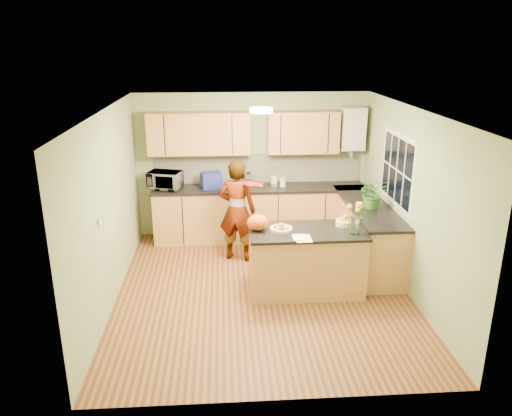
{
  "coord_description": "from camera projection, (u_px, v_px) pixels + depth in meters",
  "views": [
    {
      "loc": [
        -0.52,
        -6.23,
        3.33
      ],
      "look_at": [
        -0.05,
        0.5,
        1.05
      ],
      "focal_mm": 35.0,
      "sensor_mm": 36.0,
      "label": 1
    }
  ],
  "objects": [
    {
      "name": "wall_left",
      "position": [
        109.0,
        209.0,
        6.45
      ],
      "size": [
        0.02,
        4.5,
        2.5
      ],
      "primitive_type": "cube",
      "color": "gray",
      "rests_on": "floor"
    },
    {
      "name": "ceiling",
      "position": [
        263.0,
        110.0,
        6.18
      ],
      "size": [
        4.0,
        4.5,
        0.02
      ],
      "primitive_type": "cube",
      "color": "white",
      "rests_on": "wall_back"
    },
    {
      "name": "microwave",
      "position": [
        165.0,
        180.0,
        8.39
      ],
      "size": [
        0.61,
        0.5,
        0.29
      ],
      "primitive_type": "imported",
      "rotation": [
        0.0,
        0.0,
        -0.29
      ],
      "color": "silver",
      "rests_on": "back_counter"
    },
    {
      "name": "wall_back",
      "position": [
        252.0,
        165.0,
        8.71
      ],
      "size": [
        4.0,
        0.02,
        2.5
      ],
      "primitive_type": "cube",
      "color": "gray",
      "rests_on": "floor"
    },
    {
      "name": "blue_box",
      "position": [
        211.0,
        180.0,
        8.44
      ],
      "size": [
        0.38,
        0.32,
        0.26
      ],
      "primitive_type": "cube",
      "rotation": [
        0.0,
        0.0,
        0.26
      ],
      "color": "navy",
      "rests_on": "back_counter"
    },
    {
      "name": "kettle",
      "position": [
        248.0,
        179.0,
        8.52
      ],
      "size": [
        0.16,
        0.16,
        0.3
      ],
      "rotation": [
        0.0,
        0.0,
        0.09
      ],
      "color": "#B8B8BD",
      "rests_on": "back_counter"
    },
    {
      "name": "jar_cream",
      "position": [
        274.0,
        181.0,
        8.57
      ],
      "size": [
        0.14,
        0.14,
        0.17
      ],
      "primitive_type": "cylinder",
      "rotation": [
        0.0,
        0.0,
        0.38
      ],
      "color": "beige",
      "rests_on": "back_counter"
    },
    {
      "name": "window_right",
      "position": [
        397.0,
        170.0,
        7.19
      ],
      "size": [
        0.01,
        1.3,
        1.05
      ],
      "color": "silver",
      "rests_on": "wall_right"
    },
    {
      "name": "jar_white",
      "position": [
        283.0,
        182.0,
        8.52
      ],
      "size": [
        0.1,
        0.1,
        0.16
      ],
      "primitive_type": "cylinder",
      "rotation": [
        0.0,
        0.0,
        -0.01
      ],
      "color": "silver",
      "rests_on": "back_counter"
    },
    {
      "name": "papers",
      "position": [
        303.0,
        238.0,
        6.42
      ],
      "size": [
        0.2,
        0.28,
        0.01
      ],
      "primitive_type": "cube",
      "color": "white",
      "rests_on": "peninsula_island"
    },
    {
      "name": "back_counter",
      "position": [
        259.0,
        213.0,
        8.68
      ],
      "size": [
        3.64,
        0.62,
        0.94
      ],
      "color": "#B77F49",
      "rests_on": "floor"
    },
    {
      "name": "flower_vase",
      "position": [
        356.0,
        211.0,
        6.48
      ],
      "size": [
        0.26,
        0.26,
        0.48
      ],
      "rotation": [
        0.0,
        0.0,
        -0.12
      ],
      "color": "silver",
      "rests_on": "peninsula_island"
    },
    {
      "name": "violinist",
      "position": [
        237.0,
        211.0,
        7.74
      ],
      "size": [
        0.68,
        0.55,
        1.62
      ],
      "primitive_type": "imported",
      "rotation": [
        0.0,
        0.0,
        2.84
      ],
      "color": "#EAAD8F",
      "rests_on": "floor"
    },
    {
      "name": "right_counter",
      "position": [
        367.0,
        234.0,
        7.75
      ],
      "size": [
        0.62,
        2.24,
        0.94
      ],
      "color": "#B77F49",
      "rests_on": "floor"
    },
    {
      "name": "wall_front",
      "position": [
        283.0,
        285.0,
        4.46
      ],
      "size": [
        4.0,
        0.02,
        2.5
      ],
      "primitive_type": "cube",
      "color": "gray",
      "rests_on": "floor"
    },
    {
      "name": "wall_right",
      "position": [
        411.0,
        202.0,
        6.72
      ],
      "size": [
        0.02,
        4.5,
        2.5
      ],
      "primitive_type": "cube",
      "color": "gray",
      "rests_on": "floor"
    },
    {
      "name": "peninsula_island",
      "position": [
        306.0,
        260.0,
        6.86
      ],
      "size": [
        1.57,
        0.8,
        0.9
      ],
      "color": "#B77F49",
      "rests_on": "floor"
    },
    {
      "name": "floor",
      "position": [
        262.0,
        290.0,
        6.99
      ],
      "size": [
        4.5,
        4.5,
        0.0
      ],
      "primitive_type": "plane",
      "color": "#572B18",
      "rests_on": "ground"
    },
    {
      "name": "boiler",
      "position": [
        352.0,
        129.0,
        8.46
      ],
      "size": [
        0.4,
        0.3,
        0.86
      ],
      "color": "silver",
      "rests_on": "wall_back"
    },
    {
      "name": "light_switch",
      "position": [
        99.0,
        221.0,
        5.87
      ],
      "size": [
        0.02,
        0.09,
        0.09
      ],
      "primitive_type": "cube",
      "color": "silver",
      "rests_on": "wall_left"
    },
    {
      "name": "potted_plant",
      "position": [
        373.0,
        194.0,
        7.38
      ],
      "size": [
        0.41,
        0.36,
        0.45
      ],
      "primitive_type": "imported",
      "rotation": [
        0.0,
        0.0,
        -0.02
      ],
      "color": "#2E6E24",
      "rests_on": "right_counter"
    },
    {
      "name": "fruit_dish",
      "position": [
        281.0,
        228.0,
        6.68
      ],
      "size": [
        0.3,
        0.3,
        0.1
      ],
      "color": "beige",
      "rests_on": "peninsula_island"
    },
    {
      "name": "ceiling_lamp",
      "position": [
        261.0,
        110.0,
        6.48
      ],
      "size": [
        0.3,
        0.3,
        0.07
      ],
      "color": "#FFEABF",
      "rests_on": "ceiling"
    },
    {
      "name": "orange_bowl",
      "position": [
        345.0,
        221.0,
        6.87
      ],
      "size": [
        0.25,
        0.25,
        0.15
      ],
      "color": "beige",
      "rests_on": "peninsula_island"
    },
    {
      "name": "orange_bag",
      "position": [
        258.0,
        222.0,
        6.68
      ],
      "size": [
        0.36,
        0.34,
        0.22
      ],
      "primitive_type": "ellipsoid",
      "rotation": [
        0.0,
        0.0,
        0.4
      ],
      "color": "#E25112",
      "rests_on": "peninsula_island"
    },
    {
      "name": "violin",
      "position": [
        251.0,
        184.0,
        7.39
      ],
      "size": [
        0.58,
        0.5,
        0.15
      ],
      "primitive_type": null,
      "rotation": [
        0.17,
        0.0,
        -0.61
      ],
      "color": "#510A05",
      "rests_on": "violinist"
    },
    {
      "name": "splashback",
      "position": [
        258.0,
        168.0,
        8.72
      ],
      "size": [
        3.6,
        0.02,
        0.52
      ],
      "primitive_type": "cube",
      "color": "silver",
      "rests_on": "back_counter"
    },
    {
      "name": "upper_cabinets",
      "position": [
        242.0,
        133.0,
        8.35
      ],
      "size": [
        3.2,
        0.34,
        0.7
      ],
      "color": "#B77F49",
      "rests_on": "wall_back"
    }
  ]
}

